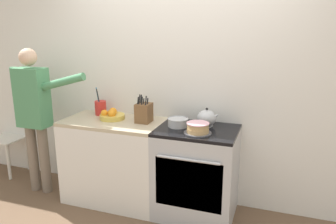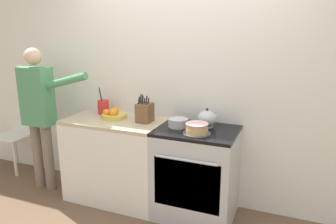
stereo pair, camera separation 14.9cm
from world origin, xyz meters
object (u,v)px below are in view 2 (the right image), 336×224
(knife_block, at_px, (145,112))
(person_baker, at_px, (39,108))
(fruit_bowl, at_px, (114,114))
(dining_chair, at_px, (18,131))
(tea_kettle, at_px, (207,119))
(utensil_crock, at_px, (103,107))
(stove_range, at_px, (196,173))
(mixing_bowl, at_px, (178,122))
(layer_cake, at_px, (197,129))

(knife_block, height_order, person_baker, person_baker)
(fruit_bowl, bearing_deg, dining_chair, 173.34)
(tea_kettle, relative_size, utensil_crock, 0.75)
(person_baker, bearing_deg, dining_chair, 155.90)
(stove_range, bearing_deg, knife_block, 175.37)
(tea_kettle, relative_size, person_baker, 0.14)
(mixing_bowl, bearing_deg, dining_chair, 174.98)
(layer_cake, distance_m, dining_chair, 2.63)
(tea_kettle, bearing_deg, stove_range, -114.58)
(mixing_bowl, height_order, knife_block, knife_block)
(stove_range, relative_size, utensil_crock, 2.94)
(utensil_crock, distance_m, dining_chair, 1.47)
(layer_cake, height_order, utensil_crock, utensil_crock)
(stove_range, relative_size, knife_block, 3.16)
(tea_kettle, height_order, knife_block, knife_block)
(tea_kettle, distance_m, fruit_bowl, 1.00)
(layer_cake, distance_m, knife_block, 0.63)
(fruit_bowl, xyz_separation_m, person_baker, (-0.86, -0.16, 0.03))
(tea_kettle, height_order, utensil_crock, utensil_crock)
(stove_range, bearing_deg, dining_chair, 174.95)
(knife_block, distance_m, utensil_crock, 0.58)
(mixing_bowl, xyz_separation_m, fruit_bowl, (-0.74, 0.02, 0.00))
(fruit_bowl, relative_size, person_baker, 0.16)
(stove_range, height_order, dining_chair, stove_range)
(mixing_bowl, height_order, dining_chair, mixing_bowl)
(utensil_crock, xyz_separation_m, fruit_bowl, (0.20, -0.12, -0.04))
(mixing_bowl, relative_size, dining_chair, 0.24)
(person_baker, bearing_deg, knife_block, 8.79)
(mixing_bowl, relative_size, person_baker, 0.13)
(mixing_bowl, relative_size, knife_block, 0.72)
(tea_kettle, bearing_deg, layer_cake, -95.41)
(mixing_bowl, xyz_separation_m, utensil_crock, (-0.94, 0.14, 0.04))
(utensil_crock, relative_size, fruit_bowl, 1.17)
(mixing_bowl, distance_m, person_baker, 1.61)
(layer_cake, xyz_separation_m, knife_block, (-0.61, 0.17, 0.05))
(layer_cake, distance_m, utensil_crock, 1.21)
(tea_kettle, xyz_separation_m, utensil_crock, (-1.20, 0.02, 0.00))
(knife_block, relative_size, utensil_crock, 0.93)
(stove_range, xyz_separation_m, dining_chair, (-2.53, 0.22, 0.06))
(utensil_crock, distance_m, fruit_bowl, 0.24)
(tea_kettle, bearing_deg, utensil_crock, 178.83)
(dining_chair, bearing_deg, mixing_bowl, 6.96)
(stove_range, height_order, knife_block, knife_block)
(tea_kettle, height_order, person_baker, person_baker)
(layer_cake, bearing_deg, mixing_bowl, 148.75)
(mixing_bowl, relative_size, utensil_crock, 0.67)
(stove_range, xyz_separation_m, tea_kettle, (0.06, 0.13, 0.53))
(knife_block, bearing_deg, stove_range, -4.63)
(utensil_crock, bearing_deg, fruit_bowl, -30.43)
(knife_block, distance_m, dining_chair, 2.03)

